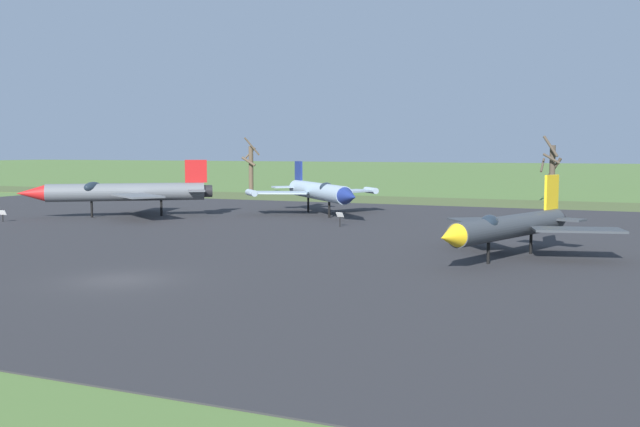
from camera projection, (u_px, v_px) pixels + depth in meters
ground_plane at (120, 281)px, 31.54m from camera, size 600.00×600.00×0.00m
asphalt_apron at (289, 236)px, 47.68m from camera, size 100.08×58.70×0.05m
grass_verge_strip at (423, 201)px, 80.09m from camera, size 160.08×12.00×0.06m
jet_fighter_front_left at (320, 191)px, 62.58m from camera, size 12.76×13.58×4.74m
info_placard_front_left at (340, 218)px, 53.26m from camera, size 0.61×0.37×1.14m
jet_fighter_front_right at (510, 226)px, 37.41m from camera, size 10.10×12.27×4.40m
jet_fighter_rear_center at (121, 192)px, 60.97m from camera, size 14.24×12.26×4.96m
info_placard_rear_center at (3, 215)px, 56.96m from camera, size 0.65×0.28×0.97m
bare_tree_far_left at (251, 168)px, 91.77m from camera, size 2.47×2.48×7.47m
bare_tree_left_of_center at (552, 171)px, 77.21m from camera, size 2.20×2.21×7.40m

